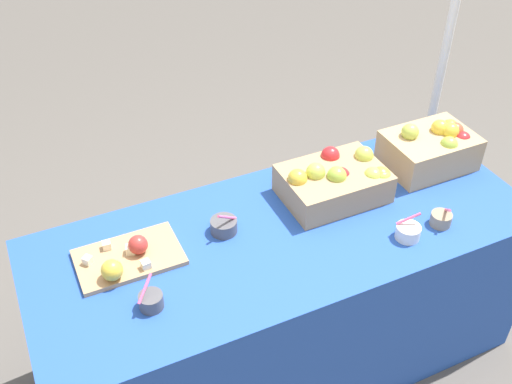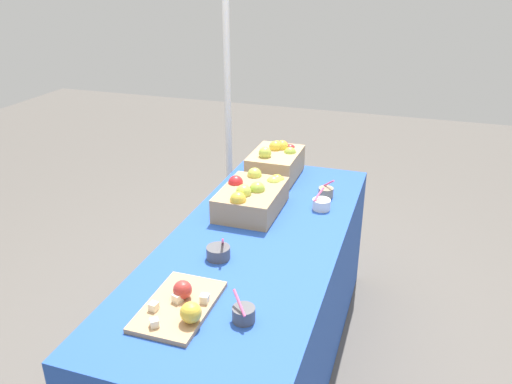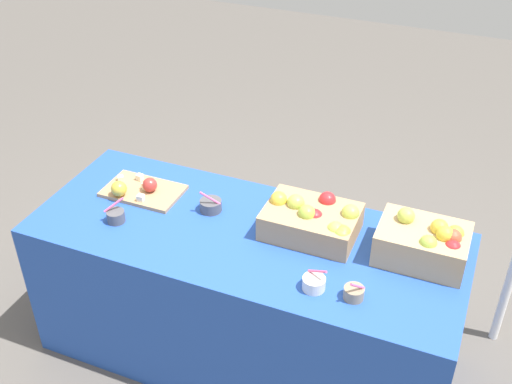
% 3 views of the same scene
% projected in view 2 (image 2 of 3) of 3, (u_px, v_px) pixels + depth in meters
% --- Properties ---
extents(ground_plane, '(10.00, 10.00, 0.00)m').
position_uv_depth(ground_plane, '(255.00, 365.00, 2.58)').
color(ground_plane, '#56514C').
extents(table, '(1.90, 0.76, 0.74)m').
position_uv_depth(table, '(255.00, 305.00, 2.43)').
color(table, '#234CAD').
rests_on(table, ground_plane).
extents(apple_crate_left, '(0.36, 0.26, 0.20)m').
position_uv_depth(apple_crate_left, '(276.00, 162.00, 2.92)').
color(apple_crate_left, tan).
rests_on(apple_crate_left, table).
extents(apple_crate_middle, '(0.40, 0.28, 0.17)m').
position_uv_depth(apple_crate_middle, '(252.00, 197.00, 2.51)').
color(apple_crate_middle, tan).
rests_on(apple_crate_middle, table).
extents(cutting_board_front, '(0.36, 0.24, 0.09)m').
position_uv_depth(cutting_board_front, '(181.00, 305.00, 1.79)').
color(cutting_board_front, tan).
rests_on(cutting_board_front, table).
extents(sample_bowl_near, '(0.10, 0.10, 0.12)m').
position_uv_depth(sample_bowl_near, '(218.00, 252.00, 2.11)').
color(sample_bowl_near, '#4C4C51').
rests_on(sample_bowl_near, table).
extents(sample_bowl_mid, '(0.09, 0.09, 0.11)m').
position_uv_depth(sample_bowl_mid, '(244.00, 314.00, 1.74)').
color(sample_bowl_mid, '#4C4C51').
rests_on(sample_bowl_mid, table).
extents(sample_bowl_far, '(0.08, 0.08, 0.10)m').
position_uv_depth(sample_bowl_far, '(326.00, 192.00, 2.67)').
color(sample_bowl_far, gray).
rests_on(sample_bowl_far, table).
extents(sample_bowl_extra, '(0.09, 0.09, 0.10)m').
position_uv_depth(sample_bowl_extra, '(321.00, 204.00, 2.54)').
color(sample_bowl_extra, silver).
rests_on(sample_bowl_extra, table).
extents(tent_pole, '(0.04, 0.04, 2.11)m').
position_uv_depth(tent_pole, '(228.00, 101.00, 3.29)').
color(tent_pole, white).
rests_on(tent_pole, ground_plane).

